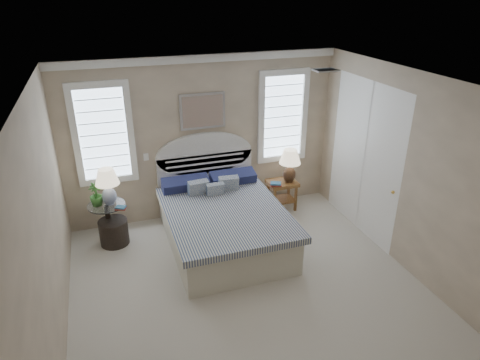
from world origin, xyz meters
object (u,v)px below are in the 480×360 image
(bed, at_px, (222,220))
(nightstand_right, at_px, (282,189))
(lamp_left, at_px, (107,183))
(lamp_right, at_px, (290,162))
(floor_pot, at_px, (114,232))
(side_table_left, at_px, (108,218))

(bed, xyz_separation_m, nightstand_right, (1.30, 0.69, 0.00))
(lamp_left, xyz_separation_m, lamp_right, (2.99, 0.07, -0.09))
(lamp_left, relative_size, lamp_right, 0.97)
(nightstand_right, distance_m, lamp_left, 2.95)
(floor_pot, distance_m, lamp_left, 0.79)
(nightstand_right, xyz_separation_m, floor_pot, (-2.90, -0.21, -0.19))
(side_table_left, distance_m, lamp_left, 0.60)
(side_table_left, distance_m, lamp_right, 3.10)
(lamp_right, bearing_deg, lamp_left, -178.74)
(nightstand_right, distance_m, floor_pot, 2.91)
(nightstand_right, relative_size, lamp_left, 0.91)
(bed, height_order, nightstand_right, bed)
(bed, height_order, floor_pot, bed)
(bed, distance_m, side_table_left, 1.75)
(bed, xyz_separation_m, floor_pot, (-1.60, 0.48, -0.19))
(bed, relative_size, floor_pot, 5.22)
(nightstand_right, relative_size, floor_pot, 1.22)
(side_table_left, height_order, lamp_right, lamp_right)
(floor_pot, bearing_deg, lamp_left, 86.07)
(floor_pot, height_order, lamp_left, lamp_left)
(side_table_left, xyz_separation_m, nightstand_right, (2.95, 0.10, -0.00))
(side_table_left, xyz_separation_m, lamp_left, (0.06, -0.00, 0.60))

